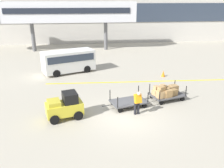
{
  "coord_description": "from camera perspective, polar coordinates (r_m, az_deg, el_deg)",
  "views": [
    {
      "loc": [
        -2.39,
        -12.51,
        6.72
      ],
      "look_at": [
        -0.73,
        1.49,
        1.57
      ],
      "focal_mm": 37.67,
      "sensor_mm": 36.0,
      "label": 1
    }
  ],
  "objects": [
    {
      "name": "ground_plane",
      "position": [
        14.4,
        3.62,
        -7.82
      ],
      "size": [
        120.0,
        120.0,
        0.0
      ],
      "primitive_type": "plane",
      "color": "#A8A08E"
    },
    {
      "name": "apron_lead_line",
      "position": [
        20.48,
        9.24,
        0.63
      ],
      "size": [
        17.72,
        1.02,
        0.01
      ],
      "primitive_type": "cube",
      "rotation": [
        0.0,
        0.0,
        -0.05
      ],
      "color": "yellow",
      "rests_on": "ground_plane"
    },
    {
      "name": "terminal_building",
      "position": [
        38.64,
        -3.33,
        16.32
      ],
      "size": [
        59.33,
        2.51,
        8.45
      ],
      "color": "#BCB7AD",
      "rests_on": "ground_plane"
    },
    {
      "name": "jet_bridge",
      "position": [
        32.75,
        -13.66,
        16.53
      ],
      "size": [
        19.76,
        3.0,
        6.36
      ],
      "color": "silver",
      "rests_on": "ground_plane"
    },
    {
      "name": "baggage_tug",
      "position": [
        14.13,
        -11.37,
        -5.35
      ],
      "size": [
        2.32,
        1.69,
        1.58
      ],
      "color": "gold",
      "rests_on": "ground_plane"
    },
    {
      "name": "baggage_cart_lead",
      "position": [
        15.48,
        4.02,
        -4.32
      ],
      "size": [
        3.09,
        1.95,
        1.1
      ],
      "color": "#4C4C4F",
      "rests_on": "ground_plane"
    },
    {
      "name": "baggage_cart_middle",
      "position": [
        16.78,
        13.02,
        -1.95
      ],
      "size": [
        3.09,
        1.95,
        1.19
      ],
      "color": "#4C4C4F",
      "rests_on": "ground_plane"
    },
    {
      "name": "baggage_handler",
      "position": [
        14.28,
        6.22,
        -4.28
      ],
      "size": [
        0.48,
        0.5,
        1.56
      ],
      "color": "black",
      "rests_on": "ground_plane"
    },
    {
      "name": "shuttle_van",
      "position": [
        22.8,
        -10.5,
        5.79
      ],
      "size": [
        5.16,
        3.54,
        2.1
      ],
      "color": "white",
      "rests_on": "ground_plane"
    },
    {
      "name": "safety_cone_near",
      "position": [
        21.92,
        12.32,
        2.47
      ],
      "size": [
        0.36,
        0.36,
        0.55
      ],
      "primitive_type": "cone",
      "color": "orange",
      "rests_on": "ground_plane"
    }
  ]
}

